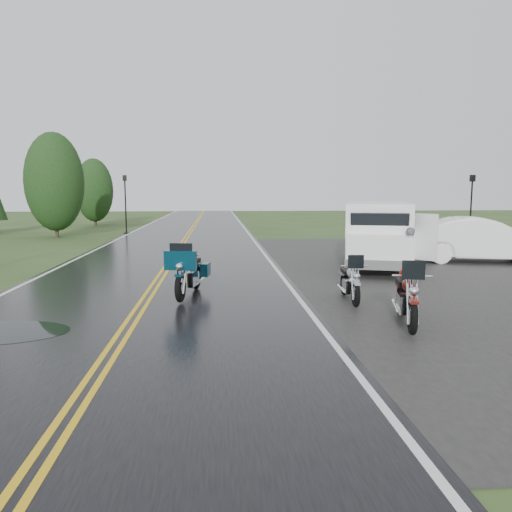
# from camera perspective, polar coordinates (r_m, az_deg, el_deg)

# --- Properties ---
(ground) EXTENTS (120.00, 120.00, 0.00)m
(ground) POSITION_cam_1_polar(r_m,az_deg,el_deg) (11.50, -13.32, -6.36)
(ground) COLOR #2D471E
(ground) RESTS_ON ground
(road) EXTENTS (8.00, 100.00, 0.04)m
(road) POSITION_cam_1_polar(r_m,az_deg,el_deg) (21.28, -9.26, 0.05)
(road) COLOR black
(road) RESTS_ON ground
(parking_pad) EXTENTS (14.00, 24.00, 0.03)m
(parking_pad) POSITION_cam_1_polar(r_m,az_deg,el_deg) (18.70, 25.13, -1.57)
(parking_pad) COLOR black
(parking_pad) RESTS_ON ground
(motorcycle_red) EXTENTS (1.36, 2.43, 1.35)m
(motorcycle_red) POSITION_cam_1_polar(r_m,az_deg,el_deg) (9.61, 17.51, -5.06)
(motorcycle_red) COLOR #520E09
(motorcycle_red) RESTS_ON ground
(motorcycle_teal) EXTENTS (1.28, 2.52, 1.42)m
(motorcycle_teal) POSITION_cam_1_polar(r_m,az_deg,el_deg) (11.97, -8.67, -2.23)
(motorcycle_teal) COLOR #052B3B
(motorcycle_teal) RESTS_ON ground
(motorcycle_silver) EXTENTS (0.88, 2.05, 1.18)m
(motorcycle_silver) POSITION_cam_1_polar(r_m,az_deg,el_deg) (11.59, 11.37, -3.21)
(motorcycle_silver) COLOR #999AA0
(motorcycle_silver) RESTS_ON ground
(van_white) EXTENTS (3.87, 6.38, 2.35)m
(van_white) POSITION_cam_1_polar(r_m,az_deg,el_deg) (16.45, 10.71, 1.95)
(van_white) COLOR white
(van_white) RESTS_ON ground
(person_at_van) EXTENTS (0.67, 0.60, 1.55)m
(person_at_van) POSITION_cam_1_polar(r_m,az_deg,el_deg) (16.42, 17.03, 0.34)
(person_at_van) COLOR #4C4B50
(person_at_van) RESTS_ON ground
(sedan_white) EXTENTS (5.46, 2.96, 1.71)m
(sedan_white) POSITION_cam_1_polar(r_m,az_deg,el_deg) (20.77, 24.26, 1.63)
(sedan_white) COLOR white
(sedan_white) RESTS_ON ground
(lamp_post_far_left) EXTENTS (0.32, 0.32, 3.79)m
(lamp_post_far_left) POSITION_cam_1_polar(r_m,az_deg,el_deg) (33.18, -14.68, 5.73)
(lamp_post_far_left) COLOR black
(lamp_post_far_left) RESTS_ON ground
(lamp_post_far_right) EXTENTS (0.31, 0.31, 3.60)m
(lamp_post_far_right) POSITION_cam_1_polar(r_m,az_deg,el_deg) (28.32, 23.34, 4.95)
(lamp_post_far_right) COLOR black
(lamp_post_far_right) RESTS_ON ground
(tree_left_mid) EXTENTS (3.38, 3.38, 5.28)m
(tree_left_mid) POSITION_cam_1_polar(r_m,az_deg,el_deg) (31.97, -21.99, 6.73)
(tree_left_mid) COLOR #1E3D19
(tree_left_mid) RESTS_ON ground
(tree_left_far) EXTENTS (2.96, 2.96, 4.56)m
(tree_left_far) POSITION_cam_1_polar(r_m,az_deg,el_deg) (42.04, -17.98, 6.43)
(tree_left_far) COLOR #1E3D19
(tree_left_far) RESTS_ON ground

